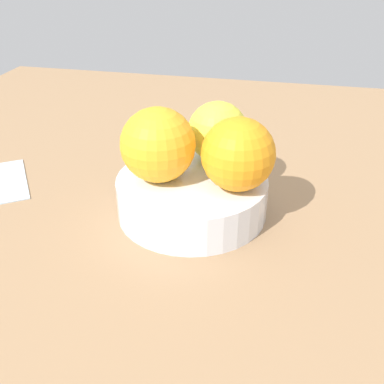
# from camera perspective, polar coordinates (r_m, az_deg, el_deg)

# --- Properties ---
(ground_plane) EXTENTS (1.10, 1.10, 0.02)m
(ground_plane) POSITION_cam_1_polar(r_m,az_deg,el_deg) (0.54, 0.00, -3.38)
(ground_plane) COLOR #997551
(fruit_bowl) EXTENTS (0.17, 0.17, 0.05)m
(fruit_bowl) POSITION_cam_1_polar(r_m,az_deg,el_deg) (0.53, 0.00, -0.54)
(fruit_bowl) COLOR silver
(fruit_bowl) RESTS_ON ground_plane
(orange_in_bowl_0) EXTENTS (0.08, 0.08, 0.08)m
(orange_in_bowl_0) POSITION_cam_1_polar(r_m,az_deg,el_deg) (0.48, 5.81, 4.72)
(orange_in_bowl_0) COLOR orange
(orange_in_bowl_0) RESTS_ON fruit_bowl
(orange_in_bowl_1) EXTENTS (0.07, 0.07, 0.07)m
(orange_in_bowl_1) POSITION_cam_1_polar(r_m,az_deg,el_deg) (0.55, 3.23, 7.59)
(orange_in_bowl_1) COLOR yellow
(orange_in_bowl_1) RESTS_ON fruit_bowl
(orange_in_bowl_2) EXTENTS (0.08, 0.08, 0.08)m
(orange_in_bowl_2) POSITION_cam_1_polar(r_m,az_deg,el_deg) (0.50, -4.30, 5.92)
(orange_in_bowl_2) COLOR #F9A823
(orange_in_bowl_2) RESTS_ON fruit_bowl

